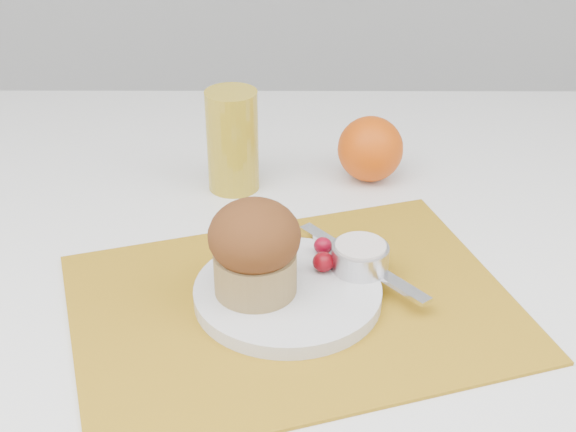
{
  "coord_description": "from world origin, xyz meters",
  "views": [
    {
      "loc": [
        -0.01,
        -0.73,
        1.22
      ],
      "look_at": [
        -0.01,
        -0.02,
        0.8
      ],
      "focal_mm": 50.0,
      "sensor_mm": 36.0,
      "label": 1
    }
  ],
  "objects_px": {
    "plate": "(288,293)",
    "muffin": "(255,248)",
    "juice_glass": "(233,141)",
    "orange": "(370,149)"
  },
  "relations": [
    {
      "from": "plate",
      "to": "muffin",
      "type": "bearing_deg",
      "value": -171.57
    },
    {
      "from": "plate",
      "to": "muffin",
      "type": "height_order",
      "value": "muffin"
    },
    {
      "from": "juice_glass",
      "to": "plate",
      "type": "bearing_deg",
      "value": -74.26
    },
    {
      "from": "juice_glass",
      "to": "orange",
      "type": "bearing_deg",
      "value": 7.99
    },
    {
      "from": "plate",
      "to": "juice_glass",
      "type": "bearing_deg",
      "value": 105.74
    },
    {
      "from": "orange",
      "to": "muffin",
      "type": "height_order",
      "value": "muffin"
    },
    {
      "from": "muffin",
      "to": "juice_glass",
      "type": "bearing_deg",
      "value": 98.51
    },
    {
      "from": "orange",
      "to": "muffin",
      "type": "xyz_separation_m",
      "value": [
        -0.13,
        -0.26,
        0.02
      ]
    },
    {
      "from": "plate",
      "to": "juice_glass",
      "type": "relative_size",
      "value": 1.46
    },
    {
      "from": "plate",
      "to": "muffin",
      "type": "distance_m",
      "value": 0.06
    }
  ]
}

